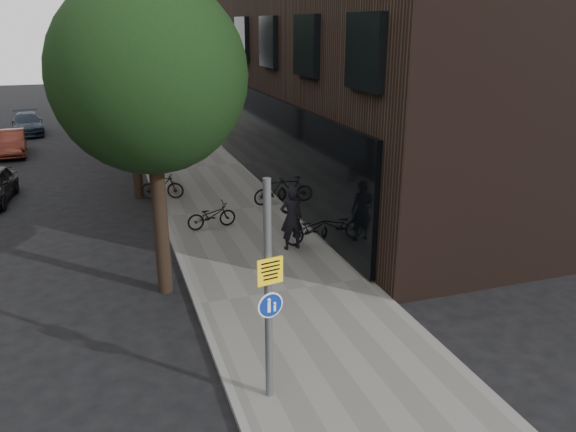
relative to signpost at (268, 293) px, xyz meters
name	(u,v)px	position (x,y,z in m)	size (l,w,h in m)	color
ground	(330,371)	(1.37, 0.49, -2.14)	(120.00, 120.00, 0.00)	black
sidewalk	(228,211)	(1.62, 10.49, -2.08)	(4.50, 60.00, 0.12)	slate
curb_edge	(164,218)	(-0.63, 10.49, -2.07)	(0.15, 60.00, 0.13)	slate
street_tree_near	(152,83)	(-1.16, 5.13, 2.97)	(4.40, 4.40, 7.50)	black
street_tree_mid	(129,61)	(-1.16, 13.63, 2.97)	(5.00, 5.00, 7.80)	black
street_tree_far	(118,50)	(-1.16, 22.63, 2.97)	(5.00, 5.00, 7.80)	black
signpost	(268,293)	(0.00, 0.00, 0.00)	(0.46, 0.13, 4.00)	#595B5E
pedestrian	(291,218)	(2.58, 6.37, -1.08)	(0.69, 0.45, 1.89)	black
parked_bike_facade_near	(312,228)	(3.32, 6.59, -1.56)	(0.61, 1.76, 0.92)	black
parked_bike_facade_far	(274,191)	(3.37, 10.70, -1.54)	(0.45, 1.60, 0.96)	black
parked_bike_curb_near	(212,215)	(0.71, 8.85, -1.60)	(0.56, 1.60, 0.84)	black
parked_bike_curb_far	(162,186)	(-0.43, 12.59, -1.53)	(0.46, 1.62, 0.97)	black
parked_car_mid	(11,143)	(-6.80, 23.12, -1.51)	(1.33, 3.81, 1.25)	maroon
parked_car_far	(27,123)	(-6.60, 29.20, -1.52)	(1.73, 4.27, 1.24)	#1C2433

